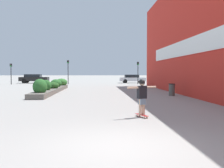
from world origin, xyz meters
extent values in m
plane|color=gray|center=(0.00, 0.00, 0.00)|extent=(300.00, 300.00, 0.00)
cube|color=red|center=(6.40, 9.99, 4.92)|extent=(0.60, 35.23, 9.83)
cube|color=white|center=(6.06, 8.66, 3.66)|extent=(0.06, 26.58, 1.20)
cube|color=#605B54|center=(-4.63, 16.82, 0.18)|extent=(1.21, 12.95, 0.36)
ellipsoid|color=#286028|center=(-4.61, 11.91, 0.78)|extent=(1.00, 1.03, 1.10)
ellipsoid|color=#286028|center=(-4.69, 14.38, 0.71)|extent=(0.86, 0.73, 0.94)
ellipsoid|color=#234C1E|center=(-4.59, 16.70, 0.61)|extent=(1.16, 1.15, 0.65)
ellipsoid|color=#286028|center=(-4.71, 19.28, 0.68)|extent=(1.11, 1.11, 0.84)
ellipsoid|color=#33702D|center=(-4.55, 21.93, 0.68)|extent=(1.29, 1.22, 0.85)
cube|color=maroon|center=(1.21, 3.80, 0.09)|extent=(0.45, 0.74, 0.01)
cylinder|color=beige|center=(1.04, 4.01, 0.03)|extent=(0.07, 0.08, 0.06)
cylinder|color=beige|center=(1.18, 4.07, 0.03)|extent=(0.07, 0.08, 0.06)
cylinder|color=beige|center=(1.25, 3.54, 0.03)|extent=(0.07, 0.08, 0.06)
cylinder|color=beige|center=(1.38, 3.59, 0.03)|extent=(0.07, 0.08, 0.06)
cylinder|color=tan|center=(1.14, 3.77, 0.42)|extent=(0.16, 0.16, 0.65)
cylinder|color=tan|center=(1.28, 3.83, 0.42)|extent=(0.16, 0.16, 0.65)
cube|color=slate|center=(1.21, 3.80, 0.63)|extent=(0.29, 0.27, 0.23)
cube|color=black|center=(1.21, 3.80, 1.00)|extent=(0.41, 0.31, 0.51)
cylinder|color=tan|center=(0.83, 3.63, 1.19)|extent=(0.47, 0.27, 0.08)
cylinder|color=tan|center=(1.60, 3.97, 1.19)|extent=(0.47, 0.27, 0.08)
sphere|color=tan|center=(1.21, 3.80, 1.35)|extent=(0.21, 0.21, 0.21)
sphere|color=black|center=(1.21, 3.80, 1.39)|extent=(0.24, 0.24, 0.24)
cylinder|color=#514C47|center=(5.10, 12.72, 0.44)|extent=(0.46, 0.46, 0.88)
cylinder|color=black|center=(5.10, 12.72, 0.90)|extent=(0.48, 0.48, 0.05)
cube|color=maroon|center=(12.69, 37.22, 0.70)|extent=(4.66, 1.82, 0.73)
cube|color=black|center=(12.50, 37.22, 1.35)|extent=(2.57, 1.60, 0.56)
cylinder|color=black|center=(14.14, 38.08, 0.34)|extent=(0.67, 0.22, 0.67)
cylinder|color=black|center=(14.14, 36.35, 0.34)|extent=(0.67, 0.22, 0.67)
cylinder|color=black|center=(11.24, 38.08, 0.34)|extent=(0.67, 0.22, 0.67)
cylinder|color=black|center=(11.24, 36.35, 0.34)|extent=(0.67, 0.22, 0.67)
cube|color=#BCBCC1|center=(5.37, 36.10, 0.62)|extent=(4.29, 1.80, 0.61)
cube|color=black|center=(5.20, 36.10, 1.17)|extent=(2.36, 1.58, 0.48)
cylinder|color=black|center=(6.70, 36.95, 0.32)|extent=(0.63, 0.22, 0.63)
cylinder|color=black|center=(6.70, 35.24, 0.32)|extent=(0.63, 0.22, 0.63)
cylinder|color=black|center=(4.04, 36.95, 0.32)|extent=(0.63, 0.22, 0.63)
cylinder|color=black|center=(4.04, 35.24, 0.32)|extent=(0.63, 0.22, 0.63)
cube|color=black|center=(-11.13, 36.34, 0.69)|extent=(4.65, 1.91, 0.67)
cube|color=black|center=(-11.32, 36.34, 1.25)|extent=(2.55, 1.68, 0.47)
cylinder|color=black|center=(-9.69, 37.25, 0.35)|extent=(0.71, 0.22, 0.71)
cylinder|color=black|center=(-9.69, 35.43, 0.35)|extent=(0.71, 0.22, 0.71)
cylinder|color=black|center=(-12.57, 37.25, 0.35)|extent=(0.71, 0.22, 0.71)
cylinder|color=black|center=(-12.57, 35.43, 0.35)|extent=(0.71, 0.22, 0.71)
cylinder|color=black|center=(-5.01, 32.03, 1.59)|extent=(0.11, 0.11, 3.17)
cube|color=black|center=(-5.01, 32.03, 3.40)|extent=(0.28, 0.20, 0.45)
sphere|color=#2D2823|center=(-5.01, 31.91, 3.55)|extent=(0.15, 0.15, 0.15)
sphere|color=#2D2823|center=(-5.01, 31.91, 3.40)|extent=(0.15, 0.15, 0.15)
sphere|color=green|center=(-5.01, 31.91, 3.25)|extent=(0.15, 0.15, 0.15)
cylinder|color=black|center=(5.55, 31.59, 1.47)|extent=(0.11, 0.11, 2.93)
cube|color=black|center=(5.55, 31.59, 3.16)|extent=(0.28, 0.20, 0.45)
sphere|color=#2D2823|center=(5.55, 31.47, 3.31)|extent=(0.15, 0.15, 0.15)
sphere|color=#2D2823|center=(5.55, 31.47, 3.16)|extent=(0.15, 0.15, 0.15)
sphere|color=green|center=(5.55, 31.47, 3.01)|extent=(0.15, 0.15, 0.15)
cylinder|color=black|center=(-13.33, 31.69, 1.32)|extent=(0.11, 0.11, 2.64)
cube|color=black|center=(-13.33, 31.69, 2.87)|extent=(0.28, 0.20, 0.45)
sphere|color=#2D2823|center=(-13.33, 31.57, 3.02)|extent=(0.15, 0.15, 0.15)
sphere|color=#2D2823|center=(-13.33, 31.57, 2.87)|extent=(0.15, 0.15, 0.15)
sphere|color=green|center=(-13.33, 31.57, 2.72)|extent=(0.15, 0.15, 0.15)
camera|label=1|loc=(-0.53, -5.92, 1.77)|focal=40.00mm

